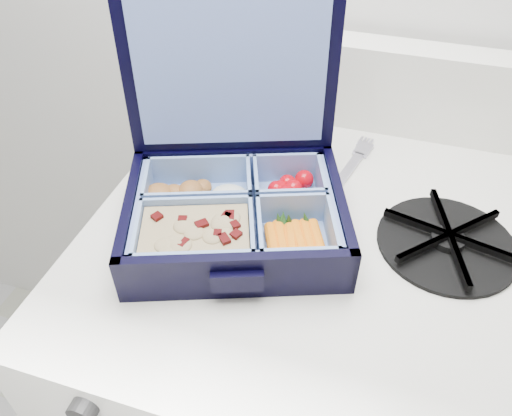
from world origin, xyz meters
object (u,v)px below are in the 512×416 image
(burner_grate, at_px, (448,238))
(fork, at_px, (339,183))
(bento_box, at_px, (236,215))
(stove, at_px, (302,393))

(burner_grate, xyz_separation_m, fork, (-0.14, 0.07, -0.01))
(bento_box, xyz_separation_m, fork, (0.10, 0.13, -0.03))
(fork, bearing_deg, bento_box, -115.68)
(stove, relative_size, fork, 4.33)
(burner_grate, bearing_deg, bento_box, -167.16)
(stove, height_order, burner_grate, burner_grate)
(burner_grate, height_order, fork, burner_grate)
(stove, height_order, fork, fork)
(stove, bearing_deg, fork, 86.78)
(stove, xyz_separation_m, burner_grate, (0.15, 0.01, 0.44))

